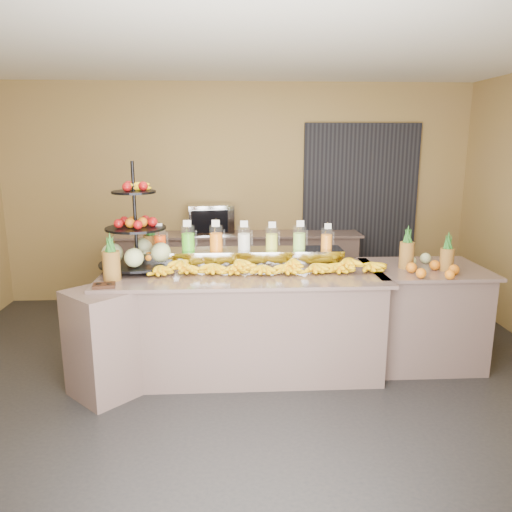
{
  "coord_description": "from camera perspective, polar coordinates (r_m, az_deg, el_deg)",
  "views": [
    {
      "loc": [
        -0.11,
        -4.0,
        2.07
      ],
      "look_at": [
        0.12,
        0.3,
        1.08
      ],
      "focal_mm": 35.0,
      "sensor_mm": 36.0,
      "label": 1
    }
  ],
  "objects": [
    {
      "name": "buffet_counter",
      "position": [
        4.55,
        -2.95,
        -7.7
      ],
      "size": [
        2.75,
        1.25,
        0.93
      ],
      "color": "gray",
      "rests_on": "ground"
    },
    {
      "name": "back_ledge",
      "position": [
        6.45,
        -1.97,
        -1.43
      ],
      "size": [
        3.1,
        0.55,
        0.93
      ],
      "color": "gray",
      "rests_on": "ground"
    },
    {
      "name": "pineapple_left_a",
      "position": [
        4.34,
        -16.21,
        -0.72
      ],
      "size": [
        0.15,
        0.15,
        0.41
      ],
      "rotation": [
        0.0,
        0.0,
        -0.26
      ],
      "color": "brown",
      "rests_on": "buffet_counter"
    },
    {
      "name": "oven_warmer",
      "position": [
        6.32,
        -5.24,
        4.24
      ],
      "size": [
        0.61,
        0.46,
        0.37
      ],
      "primitive_type": "cube",
      "rotation": [
        0.0,
        0.0,
        0.14
      ],
      "color": "gray",
      "rests_on": "back_ledge"
    },
    {
      "name": "juice_pitcher_orange_c",
      "position": [
        4.75,
        8.07,
        1.89
      ],
      "size": [
        0.11,
        0.11,
        0.26
      ],
      "color": "silver",
      "rests_on": "pitcher_tray"
    },
    {
      "name": "juice_pitcher_lime",
      "position": [
        4.71,
        4.96,
        1.99
      ],
      "size": [
        0.12,
        0.12,
        0.29
      ],
      "color": "silver",
      "rests_on": "pitcher_tray"
    },
    {
      "name": "condiment_caddy",
      "position": [
        4.18,
        -16.98,
        -3.24
      ],
      "size": [
        0.19,
        0.16,
        0.03
      ],
      "primitive_type": "cube",
      "rotation": [
        0.0,
        0.0,
        0.18
      ],
      "color": "black",
      "rests_on": "buffet_counter"
    },
    {
      "name": "banana_heap",
      "position": [
        4.43,
        1.0,
        -1.02
      ],
      "size": [
        2.11,
        0.19,
        0.17
      ],
      "color": "yellow",
      "rests_on": "buffet_counter"
    },
    {
      "name": "right_counter",
      "position": [
        5.02,
        18.39,
        -6.35
      ],
      "size": [
        1.08,
        0.88,
        0.93
      ],
      "color": "gray",
      "rests_on": "ground"
    },
    {
      "name": "juice_pitcher_milk",
      "position": [
        4.66,
        -1.38,
        1.94
      ],
      "size": [
        0.12,
        0.12,
        0.29
      ],
      "color": "silver",
      "rests_on": "pitcher_tray"
    },
    {
      "name": "juice_pitcher_orange_a",
      "position": [
        4.71,
        -10.92,
        1.74
      ],
      "size": [
        0.11,
        0.12,
        0.27
      ],
      "color": "silver",
      "rests_on": "pitcher_tray"
    },
    {
      "name": "ground",
      "position": [
        4.5,
        -1.36,
        -14.4
      ],
      "size": [
        6.0,
        6.0,
        0.0
      ],
      "primitive_type": "plane",
      "color": "black",
      "rests_on": "ground"
    },
    {
      "name": "pitcher_tray",
      "position": [
        4.7,
        -1.37,
        -0.13
      ],
      "size": [
        1.85,
        0.3,
        0.15
      ],
      "primitive_type": "cube",
      "color": "gray",
      "rests_on": "buffet_counter"
    },
    {
      "name": "juice_pitcher_orange_b",
      "position": [
        4.66,
        -4.58,
        1.94
      ],
      "size": [
        0.12,
        0.13,
        0.3
      ],
      "color": "silver",
      "rests_on": "pitcher_tray"
    },
    {
      "name": "right_fruit_pile",
      "position": [
        4.7,
        19.09,
        -0.82
      ],
      "size": [
        0.46,
        0.44,
        0.24
      ],
      "color": "brown",
      "rests_on": "right_counter"
    },
    {
      "name": "fruit_stand",
      "position": [
        4.63,
        -12.9,
        1.5
      ],
      "size": [
        0.7,
        0.7,
        0.97
      ],
      "rotation": [
        0.0,
        0.0,
        -0.01
      ],
      "color": "black",
      "rests_on": "buffet_counter"
    },
    {
      "name": "room_envelope",
      "position": [
        4.8,
        0.51,
        10.65
      ],
      "size": [
        6.04,
        5.02,
        2.82
      ],
      "color": "olive",
      "rests_on": "ground"
    },
    {
      "name": "juice_pitcher_green",
      "position": [
        4.68,
        -7.76,
        1.9
      ],
      "size": [
        0.12,
        0.13,
        0.3
      ],
      "color": "silver",
      "rests_on": "pitcher_tray"
    },
    {
      "name": "juice_pitcher_lemon",
      "position": [
        4.68,
        1.8,
        1.93
      ],
      "size": [
        0.12,
        0.12,
        0.28
      ],
      "color": "silver",
      "rests_on": "pitcher_tray"
    },
    {
      "name": "pineapple_left_b",
      "position": [
        4.88,
        -11.85,
        1.14
      ],
      "size": [
        0.15,
        0.15,
        0.43
      ],
      "rotation": [
        0.0,
        0.0,
        -0.14
      ],
      "color": "brown",
      "rests_on": "buffet_counter"
    }
  ]
}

